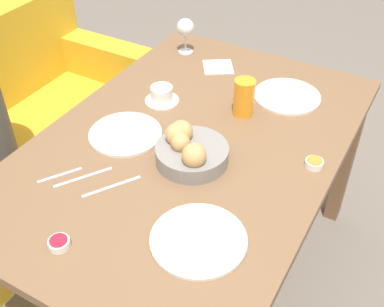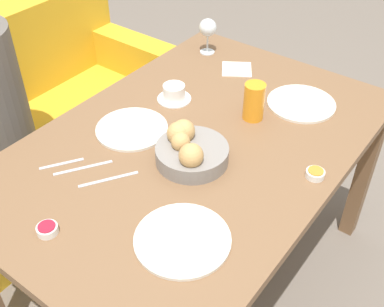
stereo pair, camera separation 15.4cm
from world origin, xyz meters
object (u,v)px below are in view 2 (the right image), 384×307
at_px(juice_glass, 254,101).
at_px(knife_silver, 83,168).
at_px(jam_bowl_berry, 47,229).
at_px(napkin, 237,69).
at_px(plate_near_left, 182,239).
at_px(spoon_coffee, 62,164).
at_px(bread_basket, 189,149).
at_px(coffee_cup, 174,93).
at_px(wine_glass, 208,29).
at_px(plate_far_center, 132,129).
at_px(fork_silver, 109,179).
at_px(jam_bowl_honey, 315,174).
at_px(plate_near_right, 301,103).

distance_m(juice_glass, knife_silver, 0.64).
relative_size(jam_bowl_berry, napkin, 0.35).
xyz_separation_m(plate_near_left, spoon_coffee, (0.02, 0.51, -0.00)).
relative_size(bread_basket, plate_near_left, 0.89).
xyz_separation_m(knife_silver, napkin, (0.82, -0.05, 0.00)).
xyz_separation_m(juice_glass, coffee_cup, (-0.08, 0.30, -0.04)).
distance_m(plate_near_left, wine_glass, 1.09).
distance_m(plate_far_center, knife_silver, 0.25).
bearing_deg(fork_silver, jam_bowl_honey, -51.93).
height_order(bread_basket, jam_bowl_honey, bread_basket).
distance_m(juice_glass, jam_bowl_berry, 0.83).
bearing_deg(bread_basket, plate_far_center, 87.91).
height_order(knife_silver, spoon_coffee, same).
distance_m(wine_glass, fork_silver, 0.90).
height_order(plate_far_center, knife_silver, plate_far_center).
xyz_separation_m(bread_basket, wine_glass, (0.64, 0.38, 0.07)).
bearing_deg(knife_silver, plate_near_left, -95.98).
xyz_separation_m(jam_bowl_honey, spoon_coffee, (-0.43, 0.68, -0.01)).
xyz_separation_m(plate_near_left, knife_silver, (0.05, 0.44, -0.00)).
xyz_separation_m(bread_basket, napkin, (0.59, 0.19, -0.04)).
xyz_separation_m(coffee_cup, jam_bowl_berry, (-0.73, -0.14, -0.02)).
height_order(wine_glass, jam_bowl_honey, wine_glass).
height_order(jam_bowl_honey, fork_silver, jam_bowl_honey).
xyz_separation_m(jam_bowl_berry, jam_bowl_honey, (0.65, -0.49, 0.00)).
relative_size(coffee_cup, fork_silver, 0.79).
relative_size(knife_silver, napkin, 0.98).
distance_m(bread_basket, plate_near_left, 0.34).
bearing_deg(napkin, jam_bowl_berry, -176.32).
bearing_deg(plate_near_right, juice_glass, 150.70).
relative_size(jam_bowl_berry, fork_silver, 0.36).
bearing_deg(plate_far_center, wine_glass, 10.99).
bearing_deg(spoon_coffee, coffee_cup, -6.03).
xyz_separation_m(juice_glass, fork_silver, (-0.55, 0.18, -0.07)).
height_order(plate_near_left, wine_glass, wine_glass).
relative_size(plate_far_center, spoon_coffee, 2.03).
xyz_separation_m(juice_glass, jam_bowl_berry, (-0.81, 0.17, -0.06)).
distance_m(wine_glass, spoon_coffee, 0.91).
distance_m(plate_near_right, jam_bowl_honey, 0.41).
height_order(bread_basket, wine_glass, wine_glass).
bearing_deg(napkin, wine_glass, 74.85).
height_order(plate_near_left, juice_glass, juice_glass).
distance_m(plate_near_left, plate_far_center, 0.54).
bearing_deg(spoon_coffee, plate_far_center, -11.73).
bearing_deg(spoon_coffee, juice_glass, -31.05).
relative_size(plate_near_right, napkin, 1.52).
bearing_deg(plate_near_right, wine_glass, 76.47).
bearing_deg(plate_near_left, napkin, 23.83).
relative_size(plate_near_right, knife_silver, 1.56).
distance_m(wine_glass, jam_bowl_berry, 1.15).
bearing_deg(coffee_cup, fork_silver, -166.01).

